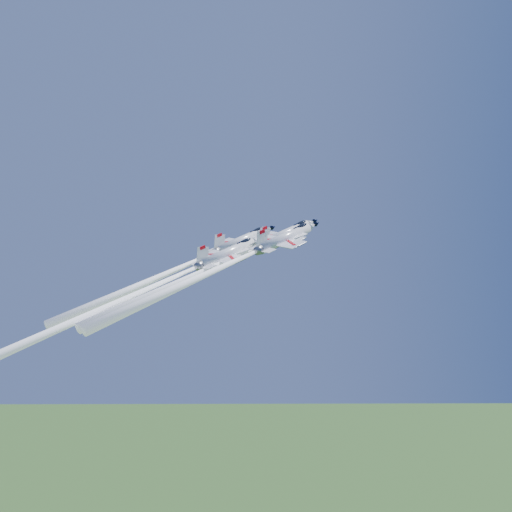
{
  "coord_description": "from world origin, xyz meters",
  "views": [
    {
      "loc": [
        -0.97,
        -114.48,
        95.32
      ],
      "look_at": [
        0.0,
        0.0,
        98.53
      ],
      "focal_mm": 40.0,
      "sensor_mm": 36.0,
      "label": 1
    }
  ],
  "objects_px": {
    "jet_left": "(183,266)",
    "jet_slot": "(110,306)",
    "jet_right": "(226,265)",
    "jet_lead": "(223,263)"
  },
  "relations": [
    {
      "from": "jet_right",
      "to": "jet_slot",
      "type": "height_order",
      "value": "jet_slot"
    },
    {
      "from": "jet_lead",
      "to": "jet_slot",
      "type": "bearing_deg",
      "value": -97.26
    },
    {
      "from": "jet_lead",
      "to": "jet_left",
      "type": "xyz_separation_m",
      "value": [
        -7.92,
        3.38,
        -0.64
      ]
    },
    {
      "from": "jet_left",
      "to": "jet_slot",
      "type": "bearing_deg",
      "value": -74.79
    },
    {
      "from": "jet_slot",
      "to": "jet_left",
      "type": "bearing_deg",
      "value": 105.21
    },
    {
      "from": "jet_left",
      "to": "jet_right",
      "type": "distance_m",
      "value": 14.13
    },
    {
      "from": "jet_left",
      "to": "jet_right",
      "type": "bearing_deg",
      "value": -2.9
    },
    {
      "from": "jet_right",
      "to": "jet_lead",
      "type": "bearing_deg",
      "value": 145.24
    },
    {
      "from": "jet_left",
      "to": "jet_slot",
      "type": "height_order",
      "value": "jet_slot"
    },
    {
      "from": "jet_right",
      "to": "jet_left",
      "type": "bearing_deg",
      "value": 177.1
    }
  ]
}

